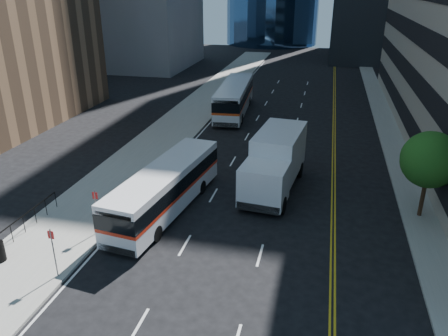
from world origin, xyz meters
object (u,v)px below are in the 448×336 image
object	(u,v)px
street_tree	(430,160)
bus_rear	(234,97)
bus_front	(166,188)
box_truck	(275,162)

from	to	relation	value
street_tree	bus_rear	bearing A→B (deg)	128.32
street_tree	bus_front	distance (m)	15.11
bus_front	box_truck	bearing A→B (deg)	43.82
street_tree	box_truck	bearing A→B (deg)	168.40
bus_front	street_tree	bearing A→B (deg)	17.21
street_tree	box_truck	size ratio (longest dim) A/B	0.63
bus_front	box_truck	size ratio (longest dim) A/B	1.35
bus_rear	box_truck	size ratio (longest dim) A/B	1.49
box_truck	bus_front	bearing A→B (deg)	-137.16
box_truck	street_tree	bearing A→B (deg)	-5.39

